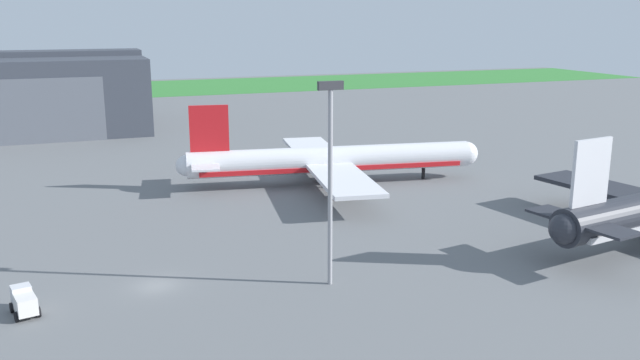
% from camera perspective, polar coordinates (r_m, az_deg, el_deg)
% --- Properties ---
extents(ground_plane, '(440.00, 440.00, 0.00)m').
position_cam_1_polar(ground_plane, '(67.65, -13.63, -8.68)').
color(ground_plane, slate).
extents(grass_field_strip, '(440.00, 56.00, 0.08)m').
position_cam_1_polar(grass_field_strip, '(249.00, -19.09, 7.13)').
color(grass_field_strip, '#347F35').
rests_on(grass_field_strip, ground_plane).
extents(airliner_far_left, '(46.98, 42.50, 12.67)m').
position_cam_1_polar(airliner_far_left, '(103.82, 0.97, 1.67)').
color(airliner_far_left, silver).
rests_on(airliner_far_left, ground_plane).
extents(fuel_bowser, '(2.70, 3.97, 2.28)m').
position_cam_1_polar(fuel_bowser, '(64.79, -23.71, -9.36)').
color(fuel_bowser, silver).
rests_on(fuel_bowser, ground_plane).
extents(apron_light_mast, '(2.40, 0.50, 19.57)m').
position_cam_1_polar(apron_light_mast, '(62.82, 0.87, 0.94)').
color(apron_light_mast, '#99999E').
rests_on(apron_light_mast, ground_plane).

